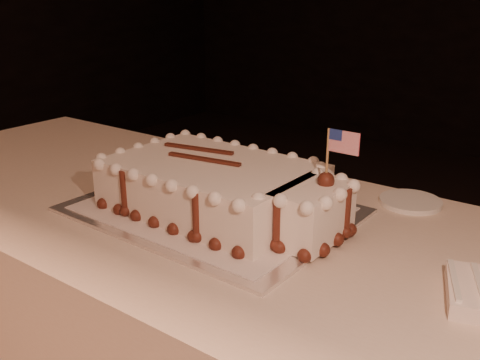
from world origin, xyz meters
The scene contains 4 objects.
cake_board centered at (-0.11, 0.60, 0.75)m, with size 0.61×0.46×0.01m, color silver.
doily centered at (-0.11, 0.60, 0.76)m, with size 0.54×0.41×0.00m, color silver.
sheet_cake centered at (-0.08, 0.60, 0.81)m, with size 0.58×0.34×0.23m.
side_plate centered at (0.24, 0.92, 0.76)m, with size 0.15×0.15×0.01m, color white.
Camera 1 is at (0.62, -0.27, 1.24)m, focal length 40.00 mm.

